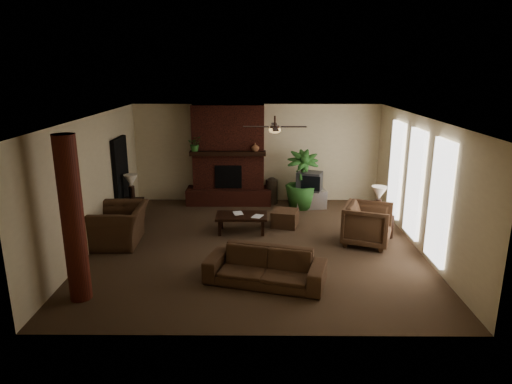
{
  "coord_description": "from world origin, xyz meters",
  "views": [
    {
      "loc": [
        0.08,
        -9.27,
        3.79
      ],
      "look_at": [
        0.0,
        0.4,
        1.1
      ],
      "focal_mm": 31.55,
      "sensor_mm": 36.0,
      "label": 1
    }
  ],
  "objects_px": {
    "armchair_left": "(118,219)",
    "floor_plant": "(301,192)",
    "coffee_table": "(242,217)",
    "lamp_left": "(131,182)",
    "armchair_right": "(368,222)",
    "tv_stand": "(310,199)",
    "side_table_right": "(378,225)",
    "floor_vase": "(272,189)",
    "lamp_right": "(379,195)",
    "sofa": "(265,261)",
    "log_column": "(73,220)",
    "side_table_left": "(133,210)",
    "ottoman": "(285,218)"
  },
  "relations": [
    {
      "from": "floor_vase",
      "to": "side_table_left",
      "type": "height_order",
      "value": "floor_vase"
    },
    {
      "from": "coffee_table",
      "to": "tv_stand",
      "type": "distance_m",
      "value": 2.68
    },
    {
      "from": "lamp_left",
      "to": "side_table_right",
      "type": "relative_size",
      "value": 1.18
    },
    {
      "from": "armchair_right",
      "to": "floor_vase",
      "type": "bearing_deg",
      "value": 54.28
    },
    {
      "from": "armchair_left",
      "to": "floor_vase",
      "type": "height_order",
      "value": "armchair_left"
    },
    {
      "from": "ottoman",
      "to": "floor_vase",
      "type": "distance_m",
      "value": 1.95
    },
    {
      "from": "floor_vase",
      "to": "lamp_right",
      "type": "xyz_separation_m",
      "value": [
        2.35,
        -2.63,
        0.57
      ]
    },
    {
      "from": "sofa",
      "to": "coffee_table",
      "type": "height_order",
      "value": "sofa"
    },
    {
      "from": "coffee_table",
      "to": "lamp_left",
      "type": "xyz_separation_m",
      "value": [
        -2.81,
        0.85,
        0.63
      ]
    },
    {
      "from": "sofa",
      "to": "floor_plant",
      "type": "height_order",
      "value": "floor_plant"
    },
    {
      "from": "coffee_table",
      "to": "floor_vase",
      "type": "relative_size",
      "value": 1.56
    },
    {
      "from": "armchair_left",
      "to": "floor_plant",
      "type": "distance_m",
      "value": 5.05
    },
    {
      "from": "armchair_right",
      "to": "floor_plant",
      "type": "distance_m",
      "value": 2.94
    },
    {
      "from": "sofa",
      "to": "side_table_left",
      "type": "relative_size",
      "value": 3.89
    },
    {
      "from": "floor_plant",
      "to": "side_table_left",
      "type": "height_order",
      "value": "floor_plant"
    },
    {
      "from": "sofa",
      "to": "armchair_left",
      "type": "bearing_deg",
      "value": 164.93
    },
    {
      "from": "armchair_right",
      "to": "armchair_left",
      "type": "bearing_deg",
      "value": 110.9
    },
    {
      "from": "armchair_left",
      "to": "coffee_table",
      "type": "relative_size",
      "value": 1.09
    },
    {
      "from": "sofa",
      "to": "lamp_right",
      "type": "bearing_deg",
      "value": 57.15
    },
    {
      "from": "tv_stand",
      "to": "side_table_right",
      "type": "bearing_deg",
      "value": -68.46
    },
    {
      "from": "tv_stand",
      "to": "sofa",
      "type": "bearing_deg",
      "value": -115.51
    },
    {
      "from": "log_column",
      "to": "sofa",
      "type": "distance_m",
      "value": 3.34
    },
    {
      "from": "floor_vase",
      "to": "side_table_right",
      "type": "xyz_separation_m",
      "value": [
        2.39,
        -2.6,
        -0.16
      ]
    },
    {
      "from": "lamp_right",
      "to": "lamp_left",
      "type": "bearing_deg",
      "value": 169.21
    },
    {
      "from": "log_column",
      "to": "lamp_left",
      "type": "height_order",
      "value": "log_column"
    },
    {
      "from": "floor_vase",
      "to": "sofa",
      "type": "bearing_deg",
      "value": -92.84
    },
    {
      "from": "coffee_table",
      "to": "sofa",
      "type": "bearing_deg",
      "value": -78.57
    },
    {
      "from": "armchair_right",
      "to": "side_table_right",
      "type": "height_order",
      "value": "armchair_right"
    },
    {
      "from": "tv_stand",
      "to": "side_table_left",
      "type": "relative_size",
      "value": 1.55
    },
    {
      "from": "coffee_table",
      "to": "lamp_left",
      "type": "distance_m",
      "value": 3.0
    },
    {
      "from": "coffee_table",
      "to": "side_table_left",
      "type": "relative_size",
      "value": 2.18
    },
    {
      "from": "floor_plant",
      "to": "sofa",
      "type": "bearing_deg",
      "value": -103.1
    },
    {
      "from": "ottoman",
      "to": "floor_plant",
      "type": "bearing_deg",
      "value": 70.45
    },
    {
      "from": "armchair_right",
      "to": "side_table_left",
      "type": "height_order",
      "value": "armchair_right"
    },
    {
      "from": "side_table_right",
      "to": "floor_vase",
      "type": "bearing_deg",
      "value": 132.5
    },
    {
      "from": "floor_plant",
      "to": "ottoman",
      "type": "bearing_deg",
      "value": -109.55
    },
    {
      "from": "ottoman",
      "to": "floor_vase",
      "type": "height_order",
      "value": "floor_vase"
    },
    {
      "from": "log_column",
      "to": "floor_vase",
      "type": "distance_m",
      "value": 6.57
    },
    {
      "from": "armchair_right",
      "to": "log_column",
      "type": "bearing_deg",
      "value": 135.48
    },
    {
      "from": "floor_plant",
      "to": "side_table_right",
      "type": "distance_m",
      "value": 2.71
    },
    {
      "from": "coffee_table",
      "to": "armchair_left",
      "type": "bearing_deg",
      "value": -164.93
    },
    {
      "from": "armchair_left",
      "to": "armchair_right",
      "type": "relative_size",
      "value": 1.3
    },
    {
      "from": "armchair_left",
      "to": "ottoman",
      "type": "height_order",
      "value": "armchair_left"
    },
    {
      "from": "armchair_left",
      "to": "side_table_right",
      "type": "distance_m",
      "value": 5.88
    },
    {
      "from": "log_column",
      "to": "sofa",
      "type": "xyz_separation_m",
      "value": [
        3.13,
        0.59,
        -0.98
      ]
    },
    {
      "from": "log_column",
      "to": "lamp_left",
      "type": "bearing_deg",
      "value": 92.83
    },
    {
      "from": "armchair_right",
      "to": "tv_stand",
      "type": "relative_size",
      "value": 1.18
    },
    {
      "from": "floor_plant",
      "to": "tv_stand",
      "type": "bearing_deg",
      "value": 1.31
    },
    {
      "from": "sofa",
      "to": "armchair_right",
      "type": "bearing_deg",
      "value": 54.92
    },
    {
      "from": "tv_stand",
      "to": "lamp_left",
      "type": "distance_m",
      "value": 4.82
    }
  ]
}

